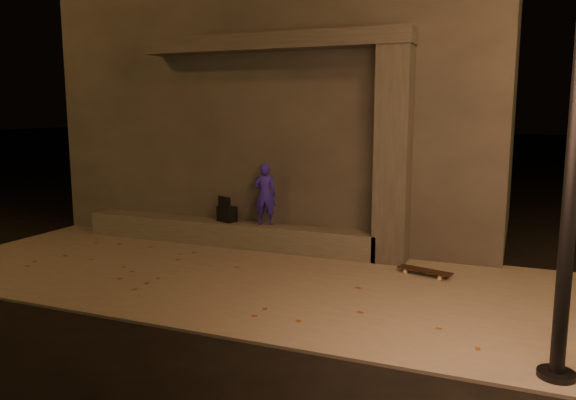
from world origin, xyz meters
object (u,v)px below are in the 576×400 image
at_px(skateboarder, 265,194).
at_px(backpack, 227,213).
at_px(skateboard, 425,271).
at_px(column, 393,156).

distance_m(skateboarder, backpack, 0.90).
height_order(backpack, skateboard, backpack).
bearing_deg(column, skateboard, -43.58).
distance_m(skateboarder, skateboard, 3.25).
height_order(column, skateboarder, column).
relative_size(skateboarder, backpack, 2.32).
bearing_deg(backpack, column, 20.20).
bearing_deg(skateboarder, column, 168.08).
bearing_deg(skateboarder, skateboard, 156.02).
distance_m(column, backpack, 3.38).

